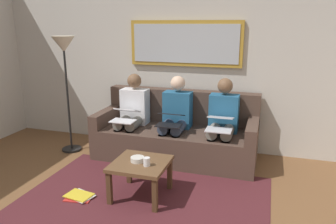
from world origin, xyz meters
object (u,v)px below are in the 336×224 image
(couch, at_px, (177,135))
(standing_lamp, at_px, (64,57))
(laptop_silver, at_px, (220,123))
(person_right, at_px, (132,112))
(cup, at_px, (147,162))
(framed_mirror, at_px, (185,43))
(person_middle, at_px, (176,116))
(person_left, at_px, (223,120))
(laptop_white, at_px, (125,115))
(coffee_table, at_px, (141,167))
(laptop_black, at_px, (170,119))
(bowl, at_px, (138,159))
(magazine_stack, at_px, (79,196))

(couch, height_order, standing_lamp, standing_lamp)
(laptop_silver, bearing_deg, couch, -25.81)
(person_right, bearing_deg, cup, 119.22)
(framed_mirror, distance_m, standing_lamp, 1.69)
(framed_mirror, relative_size, person_middle, 1.43)
(person_left, relative_size, laptop_white, 3.11)
(coffee_table, distance_m, laptop_silver, 1.18)
(couch, bearing_deg, laptop_black, 90.00)
(person_middle, bearing_deg, person_right, 0.00)
(bowl, distance_m, laptop_silver, 1.18)
(framed_mirror, height_order, laptop_silver, framed_mirror)
(coffee_table, bearing_deg, person_left, -121.25)
(bowl, relative_size, person_right, 0.13)
(cup, bearing_deg, person_left, -116.15)
(couch, height_order, bowl, couch)
(coffee_table, distance_m, person_middle, 1.18)
(person_middle, height_order, laptop_white, person_middle)
(framed_mirror, distance_m, laptop_black, 1.16)
(framed_mirror, relative_size, laptop_white, 4.44)
(laptop_black, relative_size, laptop_white, 0.95)
(coffee_table, xyz_separation_m, person_middle, (-0.06, -1.15, 0.27))
(coffee_table, bearing_deg, laptop_black, -93.62)
(person_left, bearing_deg, laptop_black, 20.78)
(framed_mirror, bearing_deg, laptop_black, 90.00)
(cup, xyz_separation_m, standing_lamp, (1.59, -1.02, 0.93))
(framed_mirror, height_order, person_right, framed_mirror)
(person_right, distance_m, laptop_white, 0.24)
(coffee_table, xyz_separation_m, laptop_white, (0.58, -0.91, 0.29))
(person_middle, bearing_deg, laptop_silver, 159.38)
(laptop_black, bearing_deg, framed_mirror, -90.00)
(framed_mirror, relative_size, laptop_silver, 4.35)
(framed_mirror, xyz_separation_m, laptop_black, (0.00, 0.70, -0.92))
(person_left, height_order, person_middle, same)
(person_left, relative_size, person_right, 1.00)
(standing_lamp, bearing_deg, cup, 147.36)
(cup, height_order, person_middle, person_middle)
(laptop_white, bearing_deg, person_middle, -159.75)
(laptop_silver, xyz_separation_m, laptop_black, (0.64, 0.00, -0.01))
(bowl, bearing_deg, person_middle, -94.60)
(person_right, height_order, standing_lamp, standing_lamp)
(cup, height_order, person_right, person_right)
(laptop_silver, bearing_deg, magazine_stack, 41.03)
(bowl, xyz_separation_m, laptop_white, (0.55, -0.91, 0.20))
(couch, bearing_deg, bowl, 85.66)
(person_left, height_order, laptop_silver, person_left)
(cup, bearing_deg, person_right, -60.78)
(person_middle, bearing_deg, coffee_table, 87.15)
(bowl, height_order, standing_lamp, standing_lamp)
(bowl, bearing_deg, couch, -94.34)
(person_middle, distance_m, laptop_black, 0.24)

